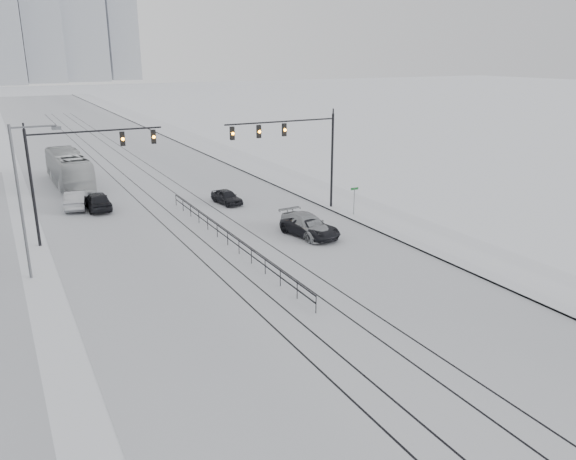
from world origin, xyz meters
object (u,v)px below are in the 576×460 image
(box_truck, at_px, (69,169))
(sedan_sb_inner, at_px, (97,201))
(sedan_nb_far, at_px, (227,197))
(sedan_sb_outer, at_px, (76,199))
(sedan_nb_front, at_px, (310,228))
(sedan_nb_right, at_px, (307,225))

(box_truck, bearing_deg, sedan_sb_inner, 92.49)
(sedan_nb_far, bearing_deg, sedan_sb_outer, 150.09)
(sedan_nb_front, bearing_deg, sedan_nb_right, 81.36)
(sedan_nb_right, distance_m, box_truck, 28.28)
(sedan_nb_far, relative_size, box_truck, 0.31)
(sedan_nb_front, height_order, sedan_nb_right, sedan_nb_right)
(sedan_sb_inner, xyz_separation_m, sedan_sb_outer, (-1.54, 1.38, -0.01))
(box_truck, bearing_deg, sedan_sb_outer, 83.79)
(sedan_sb_inner, xyz_separation_m, box_truck, (-0.80, 10.81, 0.89))
(sedan_nb_front, bearing_deg, box_truck, 105.80)
(sedan_sb_outer, bearing_deg, sedan_nb_front, 142.12)
(sedan_sb_inner, height_order, sedan_sb_outer, sedan_sb_inner)
(sedan_nb_far, distance_m, box_truck, 18.01)
(sedan_sb_inner, bearing_deg, sedan_nb_front, 129.17)
(sedan_nb_right, distance_m, sedan_nb_far, 11.16)
(sedan_nb_right, bearing_deg, box_truck, 114.01)
(sedan_nb_right, height_order, box_truck, box_truck)
(sedan_sb_outer, height_order, sedan_nb_front, sedan_sb_outer)
(sedan_nb_right, xyz_separation_m, box_truck, (-13.07, 25.07, 0.92))
(sedan_sb_outer, distance_m, box_truck, 9.50)
(sedan_sb_inner, bearing_deg, sedan_nb_right, 129.99)
(sedan_sb_outer, bearing_deg, box_truck, -83.08)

